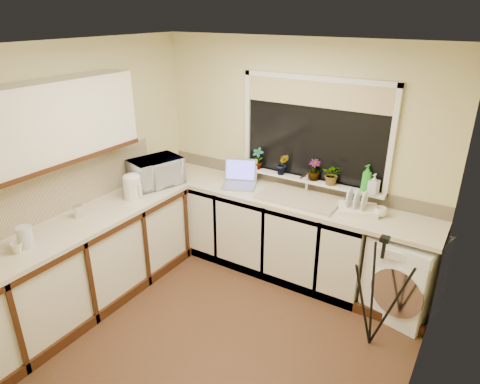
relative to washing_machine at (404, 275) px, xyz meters
name	(u,v)px	position (x,y,z in m)	size (l,w,h in m)	color
floor	(218,331)	(-1.32, -1.16, -0.41)	(3.20, 3.20, 0.00)	#4F331F
ceiling	(211,47)	(-1.32, -1.16, 2.04)	(3.20, 3.20, 0.00)	white
wall_back	(295,158)	(-1.32, 0.34, 0.82)	(3.20, 3.20, 0.00)	beige
wall_front	(49,316)	(-1.32, -2.66, 0.82)	(3.20, 3.20, 0.00)	beige
wall_left	(80,172)	(-2.92, -1.16, 0.82)	(3.00, 3.00, 0.00)	beige
wall_right	(429,269)	(0.28, -1.16, 0.82)	(3.00, 3.00, 0.00)	beige
base_cabinet_back	(254,227)	(-1.64, 0.04, 0.02)	(2.55, 0.60, 0.86)	silver
base_cabinet_left	(88,265)	(-2.62, -1.46, 0.02)	(0.54, 2.40, 0.86)	silver
worktop_back	(281,197)	(-1.32, 0.04, 0.47)	(3.20, 0.60, 0.04)	beige
worktop_left	(81,223)	(-2.62, -1.46, 0.47)	(0.60, 2.40, 0.04)	beige
upper_cabinet	(38,126)	(-2.76, -1.61, 1.39)	(0.28, 1.90, 0.70)	silver
splashback_left	(56,192)	(-2.91, -1.46, 0.72)	(0.02, 2.40, 0.45)	beige
splashback_back	(294,180)	(-1.32, 0.32, 0.56)	(3.20, 0.02, 0.14)	beige
window_glass	(314,131)	(-1.12, 0.32, 1.14)	(1.50, 0.02, 1.00)	black
window_blind	(316,94)	(-1.12, 0.30, 1.52)	(1.50, 0.02, 0.25)	tan
windowsill	(309,180)	(-1.12, 0.27, 0.63)	(1.60, 0.14, 0.03)	white
sink	(299,198)	(-1.12, 0.04, 0.51)	(0.82, 0.46, 0.03)	tan
faucet	(307,183)	(-1.12, 0.22, 0.61)	(0.03, 0.03, 0.24)	silver
washing_machine	(404,275)	(0.00, 0.00, 0.00)	(0.57, 0.55, 0.81)	white
laptop	(240,178)	(-1.85, 0.06, 0.57)	(0.45, 0.43, 0.27)	gray
kettle	(133,188)	(-2.57, -0.84, 0.61)	(0.18, 0.18, 0.24)	white
dish_rack	(358,210)	(-0.52, 0.06, 0.52)	(0.36, 0.27, 0.05)	white
tripod	(377,293)	(-0.11, -0.59, 0.12)	(0.51, 0.51, 1.06)	black
glass_jug	(25,237)	(-2.62, -2.00, 0.58)	(0.12, 0.12, 0.18)	silver
steel_jar	(78,211)	(-2.70, -1.42, 0.55)	(0.09, 0.09, 0.12)	silver
microwave	(156,172)	(-2.62, -0.43, 0.64)	(0.54, 0.36, 0.30)	white
plant_a	(258,159)	(-1.72, 0.24, 0.77)	(0.13, 0.09, 0.24)	#999999
plant_b	(282,164)	(-1.42, 0.23, 0.76)	(0.13, 0.10, 0.23)	#999999
plant_c	(314,170)	(-1.06, 0.26, 0.76)	(0.12, 0.12, 0.22)	#999999
plant_d	(332,174)	(-0.86, 0.24, 0.75)	(0.20, 0.17, 0.22)	#999999
soap_bottle_green	(367,178)	(-0.52, 0.26, 0.78)	(0.10, 0.10, 0.27)	green
soap_bottle_clear	(374,184)	(-0.44, 0.23, 0.74)	(0.09, 0.09, 0.20)	#999999
cup_back	(380,212)	(-0.31, 0.08, 0.54)	(0.12, 0.12, 0.09)	white
cup_left	(17,248)	(-2.59, -2.09, 0.54)	(0.09, 0.09, 0.09)	beige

